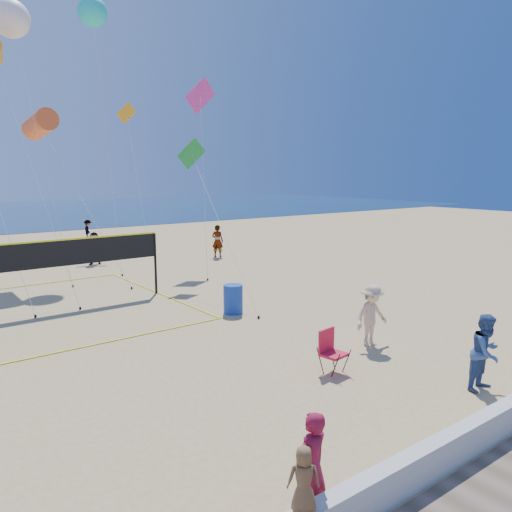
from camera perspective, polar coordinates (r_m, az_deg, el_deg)
ground at (r=10.46m, az=0.62°, el=-18.85°), size 120.00×120.00×0.00m
seawall at (r=8.46m, az=14.25°, el=-24.28°), size 32.00×0.30×0.60m
woman at (r=7.75m, az=6.33°, el=-22.82°), size 0.66×0.49×1.65m
toddler at (r=7.10m, az=5.48°, el=-24.05°), size 0.52×0.48×0.89m
bystander_a at (r=12.79m, az=24.81°, el=-9.96°), size 0.90×0.72×1.79m
bystander_b at (r=14.86m, az=13.08°, el=-6.63°), size 1.19×0.71×1.80m
far_person_1 at (r=28.73m, az=-17.97°, el=0.85°), size 1.71×1.18×1.77m
far_person_2 at (r=29.75m, az=-4.42°, el=1.72°), size 0.78×0.84×1.93m
far_person_4 at (r=38.52m, az=-18.65°, el=2.76°), size 0.97×1.18×1.59m
camp_chair at (r=12.85m, az=8.49°, el=-10.39°), size 0.66×0.79×1.21m
trash_barrel at (r=17.90m, az=-2.64°, el=-4.92°), size 0.89×0.89×1.03m
volleyball_net at (r=19.39m, az=-24.08°, el=-0.80°), size 9.81×9.66×2.58m
kite_4 at (r=23.07m, az=-7.01°, el=10.65°), size 2.36×7.40×6.58m
kite_5 at (r=27.96m, az=-6.35°, el=17.08°), size 3.43×4.60×10.04m
kite_6 at (r=26.42m, az=-26.25°, el=23.16°), size 1.99×3.96×12.45m
kite_7 at (r=29.83m, az=-18.18°, el=24.97°), size 1.68×4.92×13.91m
kite_9 at (r=36.64m, az=-14.45°, el=14.68°), size 2.42×6.75×9.84m
kite_10 at (r=25.74m, az=-23.45°, el=13.62°), size 2.73×6.13×7.84m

